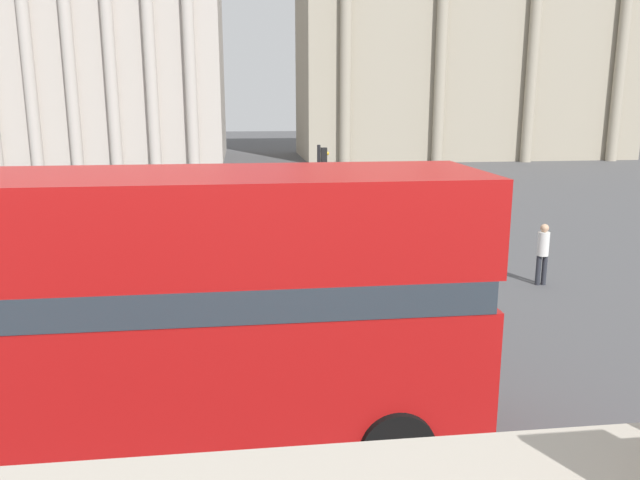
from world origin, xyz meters
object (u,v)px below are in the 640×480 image
at_px(pedestrian_blue, 341,219).
at_px(plaza_building_left, 91,49).
at_px(car_silver, 392,195).
at_px(car_white, 265,215).
at_px(traffic_light_near, 320,221).
at_px(pedestrian_grey, 136,221).
at_px(pedestrian_white, 543,250).
at_px(double_decker_bus, 96,305).
at_px(traffic_light_mid, 321,180).
at_px(pedestrian_black, 345,189).
at_px(plaza_building_right, 462,37).

bearing_deg(pedestrian_blue, plaza_building_left, 175.32).
xyz_separation_m(car_silver, pedestrian_blue, (-3.51, -6.69, 0.21)).
bearing_deg(car_white, traffic_light_near, 88.62).
bearing_deg(pedestrian_grey, traffic_light_near, -83.46).
bearing_deg(traffic_light_near, pedestrian_white, 20.24).
height_order(pedestrian_white, pedestrian_grey, pedestrian_grey).
height_order(car_silver, pedestrian_blue, pedestrian_blue).
height_order(double_decker_bus, car_white, double_decker_bus).
relative_size(plaza_building_left, car_white, 5.42).
relative_size(pedestrian_white, pedestrian_blue, 1.10).
relative_size(car_silver, pedestrian_grey, 2.37).
height_order(pedestrian_grey, pedestrian_blue, pedestrian_grey).
distance_m(traffic_light_near, pedestrian_blue, 8.60).
bearing_deg(traffic_light_mid, traffic_light_near, -97.50).
bearing_deg(pedestrian_white, pedestrian_blue, -154.39).
xyz_separation_m(traffic_light_near, car_white, (-0.84, 10.56, -1.79)).
xyz_separation_m(traffic_light_mid, pedestrian_blue, (0.76, 0.31, -1.46)).
bearing_deg(plaza_building_left, pedestrian_grey, -76.11).
height_order(double_decker_bus, car_silver, double_decker_bus).
height_order(traffic_light_near, pedestrian_blue, traffic_light_near).
height_order(car_silver, pedestrian_black, pedestrian_black).
height_order(plaza_building_left, pedestrian_white, plaza_building_left).
distance_m(car_white, pedestrian_black, 6.44).
relative_size(double_decker_bus, pedestrian_black, 6.75).
height_order(car_silver, car_white, same).
distance_m(traffic_light_near, pedestrian_grey, 9.95).
distance_m(pedestrian_grey, pedestrian_black, 11.31).
distance_m(traffic_light_mid, pedestrian_white, 7.96).
xyz_separation_m(traffic_light_near, pedestrian_white, (6.65, 2.45, -1.47)).
xyz_separation_m(pedestrian_white, pedestrian_grey, (-12.06, 5.77, 0.01)).
bearing_deg(pedestrian_black, traffic_light_near, 76.05).
bearing_deg(car_silver, double_decker_bus, -169.55).
height_order(plaza_building_left, plaza_building_right, plaza_building_right).
xyz_separation_m(plaza_building_left, traffic_light_mid, (15.31, -36.11, -6.97)).
bearing_deg(pedestrian_grey, traffic_light_mid, -29.24).
bearing_deg(traffic_light_mid, pedestrian_white, -44.38).
xyz_separation_m(double_decker_bus, pedestrian_black, (7.00, 20.54, -1.40)).
xyz_separation_m(car_silver, car_white, (-6.15, -4.39, 0.00)).
relative_size(traffic_light_mid, pedestrian_white, 2.05).
distance_m(plaza_building_right, traffic_light_near, 46.60).
distance_m(double_decker_bus, plaza_building_left, 50.61).
bearing_deg(plaza_building_right, pedestrian_black, -119.10).
height_order(double_decker_bus, pedestrian_white, double_decker_bus).
relative_size(double_decker_bus, pedestrian_grey, 6.20).
xyz_separation_m(plaza_building_right, car_white, (-18.86, -31.67, -9.76)).
bearing_deg(double_decker_bus, car_silver, 71.79).
relative_size(pedestrian_grey, pedestrian_blue, 1.11).
bearing_deg(plaza_building_right, pedestrian_grey, -124.56).
distance_m(double_decker_bus, car_silver, 21.96).
relative_size(plaza_building_right, pedestrian_blue, 18.27).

